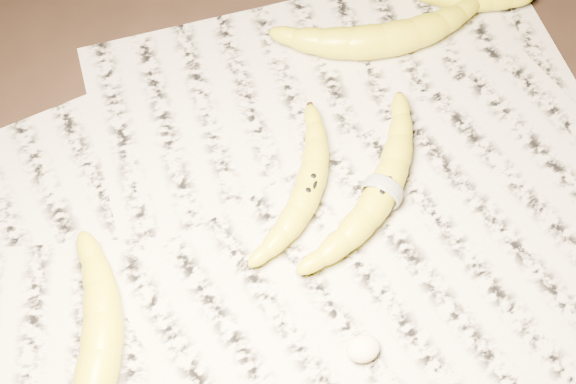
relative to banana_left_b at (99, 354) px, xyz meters
name	(u,v)px	position (x,y,z in m)	size (l,w,h in m)	color
ground	(288,249)	(0.21, 0.05, -0.03)	(3.00, 3.00, 0.00)	black
newspaper_patch	(269,283)	(0.18, 0.02, -0.02)	(0.90, 0.70, 0.01)	#B1AD98
banana_left_b	(99,354)	(0.00, 0.00, 0.00)	(0.21, 0.07, 0.04)	#CFCC19
banana_center	(308,188)	(0.25, 0.09, 0.00)	(0.17, 0.05, 0.03)	#CFCC19
banana_taped	(383,190)	(0.32, 0.06, 0.00)	(0.21, 0.06, 0.04)	#CFCC19
banana_upper_a	(383,38)	(0.41, 0.24, 0.00)	(0.21, 0.07, 0.04)	#CFCC19
measuring_tape	(383,190)	(0.32, 0.06, 0.00)	(0.04, 0.04, 0.00)	white
flesh_chunk_c	(364,347)	(0.23, -0.08, -0.01)	(0.03, 0.03, 0.02)	beige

